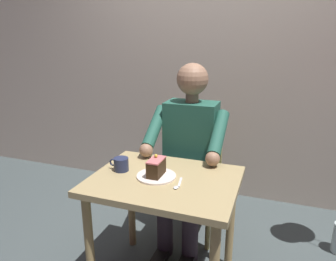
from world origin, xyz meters
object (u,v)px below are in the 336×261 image
(dining_table, at_px, (164,195))
(coffee_cup, at_px, (121,164))
(dessert_spoon, at_px, (178,185))
(cake_slice, at_px, (156,167))
(seated_person, at_px, (188,153))
(chair, at_px, (194,168))

(dining_table, relative_size, coffee_cup, 6.73)
(coffee_cup, xyz_separation_m, dessert_spoon, (-0.38, 0.08, -0.04))
(dining_table, bearing_deg, cake_slice, -4.45)
(seated_person, distance_m, cake_slice, 0.48)
(seated_person, relative_size, dessert_spoon, 9.07)
(coffee_cup, bearing_deg, chair, -113.86)
(chair, relative_size, seated_person, 0.70)
(dining_table, distance_m, cake_slice, 0.18)
(dining_table, relative_size, cake_slice, 6.09)
(coffee_cup, relative_size, dessert_spoon, 0.85)
(dining_table, distance_m, coffee_cup, 0.32)
(dining_table, height_order, coffee_cup, coffee_cup)
(dining_table, relative_size, chair, 0.91)
(seated_person, bearing_deg, coffee_cup, 58.90)
(coffee_cup, bearing_deg, dining_table, 177.66)
(seated_person, height_order, coffee_cup, seated_person)
(dining_table, height_order, cake_slice, cake_slice)
(cake_slice, bearing_deg, coffee_cup, -1.88)
(seated_person, distance_m, coffee_cup, 0.54)
(dining_table, xyz_separation_m, dessert_spoon, (-0.10, 0.06, 0.11))
(chair, bearing_deg, cake_slice, 85.58)
(dining_table, relative_size, seated_person, 0.63)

